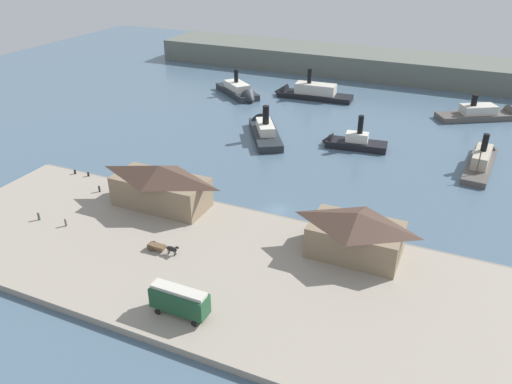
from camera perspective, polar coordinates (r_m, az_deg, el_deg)
The scene contains 20 objects.
ground_plane at distance 98.18m, azimuth 2.42°, elevation -2.08°, with size 320.00×320.00×0.00m, color slate.
quay_promenade at distance 81.07m, azimuth -3.46°, elevation -8.79°, with size 110.00×36.00×1.20m, color #9E9384.
seawall_edge at distance 95.04m, azimuth 1.62°, elevation -2.81°, with size 110.00×0.80×1.00m, color gray.
ferry_shed_customs_shed at distance 97.20m, azimuth -10.76°, elevation 0.74°, with size 18.41×8.63×8.40m.
ferry_shed_west_terminal at distance 83.03m, azimuth 11.25°, elevation -4.61°, with size 14.93×9.53×7.68m.
street_tram at distance 71.02m, azimuth -8.67°, elevation -11.96°, with size 8.33×2.83×4.44m.
horse_cart at distance 84.83m, azimuth -10.57°, elevation -6.17°, with size 5.90×1.40×1.87m.
pedestrian_near_cart at distance 100.50m, azimuth -23.40°, elevation -2.53°, with size 0.42×0.42×1.69m.
pedestrian_walking_east at distance 106.90m, azimuth -17.33°, elevation 0.36°, with size 0.38×0.38×1.52m.
pedestrian_by_tram at distance 96.68m, azimuth -20.76°, elevation -3.24°, with size 0.40×0.40×1.62m.
mooring_post_west at distance 114.53m, azimuth -18.46°, elevation 1.92°, with size 0.44×0.44×0.90m, color black.
mooring_post_center_east at distance 108.17m, azimuth -14.83°, elevation 0.91°, with size 0.44×0.44×0.90m, color black.
mooring_post_center_west at distance 116.60m, azimuth -19.82°, elevation 2.15°, with size 0.44×0.44×0.90m, color black.
ferry_outer_harbor at distance 134.61m, azimuth 0.90°, elevation 7.15°, with size 17.00×22.84×10.78m.
ferry_moored_east at distance 166.41m, azimuth 5.76°, elevation 11.16°, with size 26.11×7.87×11.59m.
ferry_mid_harbor at distance 128.43m, azimuth 10.53°, elevation 5.59°, with size 16.62×6.72×9.93m.
ferry_moored_west at distance 160.97m, azimuth 24.76°, elevation 8.04°, with size 24.60×18.31×9.32m.
ferry_approaching_west at distance 166.54m, azimuth -1.77°, elevation 11.22°, with size 20.65×18.09×10.27m.
ferry_near_quay at distance 128.12m, azimuth 24.24°, elevation 3.50°, with size 7.04×24.33×9.90m.
far_headland at distance 197.05m, azimuth 14.86°, elevation 13.71°, with size 180.00×24.00×8.00m, color #60665B.
Camera 1 is at (30.98, -79.38, 48.77)m, focal length 35.31 mm.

